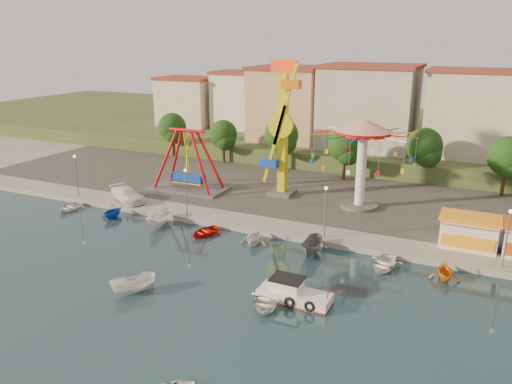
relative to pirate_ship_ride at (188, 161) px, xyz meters
The scene contains 35 objects.
ground 25.42m from the pirate_ship_ride, 58.51° to the right, with size 200.00×200.00×0.00m, color #132E34.
quay_deck 42.90m from the pirate_ship_ride, 72.17° to the left, with size 200.00×100.00×0.60m, color #9E998E.
asphalt_pad 16.13m from the pirate_ship_ride, 33.49° to the left, with size 90.00×28.00×0.01m, color #4C4944.
hill_terrace 47.58m from the pirate_ship_ride, 74.02° to the left, with size 200.00×60.00×3.00m, color #384C26.
pirate_ship_ride is the anchor object (origin of this frame).
kamikaze_tower 13.07m from the pirate_ship_ride, 13.00° to the left, with size 4.04×3.10×16.50m.
wave_swinger 22.38m from the pirate_ship_ride, ahead, with size 11.60×11.60×10.40m.
booth_left 34.49m from the pirate_ship_ride, ahead, with size 5.40×3.78×3.08m.
lamp_post_0 13.81m from the pirate_ship_ride, 142.61° to the right, with size 0.14×0.14×5.00m, color #59595E.
lamp_post_1 9.85m from the pirate_ship_ride, 58.69° to the right, with size 0.14×0.14×5.00m, color #59595E.
lamp_post_2 22.71m from the pirate_ship_ride, 21.60° to the right, with size 0.14×0.14×5.00m, color #59595E.
lamp_post_3 38.03m from the pirate_ship_ride, 12.69° to the right, with size 0.14×0.14×5.00m, color #59595E.
tree_0 20.31m from the pirate_ship_ride, 129.59° to the left, with size 4.60×4.60×7.19m.
tree_1 15.20m from the pirate_ship_ride, 101.10° to the left, with size 4.35×4.35×6.80m.
tree_2 16.17m from the pirate_ship_ride, 63.92° to the left, with size 5.02×5.02×7.85m.
tree_3 21.50m from the pirate_ship_ride, 37.31° to the left, with size 4.68×4.68×7.32m.
tree_4 31.48m from the pirate_ship_ride, 30.59° to the left, with size 4.86×4.86×7.60m.
tree_5 39.72m from the pirate_ship_ride, 20.94° to the left, with size 4.83×4.83×7.54m.
building_0 32.30m from the pirate_ship_ride, 129.39° to the left, with size 9.26×9.53×11.87m, color beige.
building_1 31.29m from the pirate_ship_ride, 105.36° to the left, with size 12.33×9.01×8.63m, color silver.
building_2 31.29m from the pirate_ship_ride, 80.92° to the left, with size 11.95×9.28×11.23m, color tan.
building_3 33.36m from the pirate_ship_ride, 55.77° to the left, with size 12.59×10.50×9.20m, color beige.
building_4 44.68m from the pirate_ship_ride, 43.83° to the left, with size 10.75×9.23×9.24m, color beige.
cabin_motorboat 30.55m from the pirate_ship_ride, 42.34° to the right, with size 5.68×2.34×1.99m.
rowboat_a 30.49m from the pirate_ship_ride, 46.42° to the right, with size 2.91×4.07×0.84m, color white.
skiff 26.94m from the pirate_ship_ride, 67.07° to the right, with size 1.41×3.76×1.45m, color white.
van 8.89m from the pirate_ship_ride, 118.70° to the right, with size 2.30×5.67×1.65m, color white.
moored_boat_0 15.39m from the pirate_ship_ride, 129.01° to the right, with size 2.54×3.56×0.74m, color silver.
moored_boat_1 12.42m from the pirate_ship_ride, 103.87° to the right, with size 2.68×3.10×1.63m, color blue.
moored_boat_2 12.60m from the pirate_ship_ride, 72.86° to the right, with size 1.59×4.22×1.63m, color silver.
moored_boat_3 15.32m from the pirate_ship_ride, 51.35° to the right, with size 2.55×3.57×0.74m, color red.
moored_boat_4 19.18m from the pirate_ship_ride, 37.78° to the right, with size 2.69×3.12×1.64m, color silver.
moored_boat_5 24.15m from the pirate_ship_ride, 28.91° to the right, with size 1.58×4.19×1.62m, color #5D5D63.
moored_boat_6 30.18m from the pirate_ship_ride, 22.70° to the right, with size 2.90×4.06×0.84m, color white.
moored_boat_7 34.85m from the pirate_ship_ride, 19.46° to the right, with size 2.53×2.93×1.55m, color orange.
Camera 1 is at (21.33, -31.50, 19.49)m, focal length 35.00 mm.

